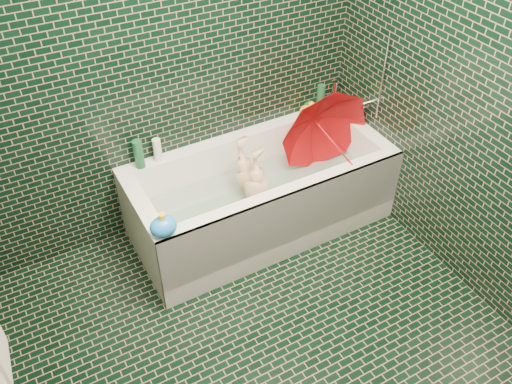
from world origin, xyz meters
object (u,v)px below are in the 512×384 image
bathtub (262,202)px  umbrella (332,142)px  rubber_duck (307,109)px  bath_toy (163,226)px  child (257,195)px

bathtub → umbrella: size_ratio=2.77×
bathtub → umbrella: 0.62m
rubber_duck → bathtub: bearing=-127.2°
bath_toy → bathtub: bearing=20.8°
bathtub → bath_toy: 0.93m
bathtub → rubber_duck: size_ratio=13.35×
child → bath_toy: (-0.73, -0.29, 0.30)m
bathtub → bath_toy: bath_toy is taller
child → rubber_duck: (0.60, 0.35, 0.28)m
child → umbrella: bearing=79.6°
bathtub → child: (-0.05, -0.02, 0.10)m
bathtub → rubber_duck: 0.74m
rubber_duck → bath_toy: size_ratio=0.84×
rubber_duck → bath_toy: 1.47m
bathtub → child: 0.11m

